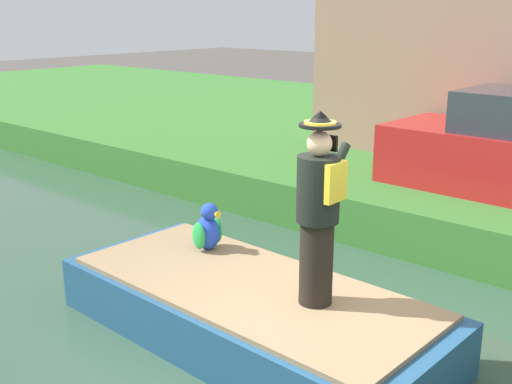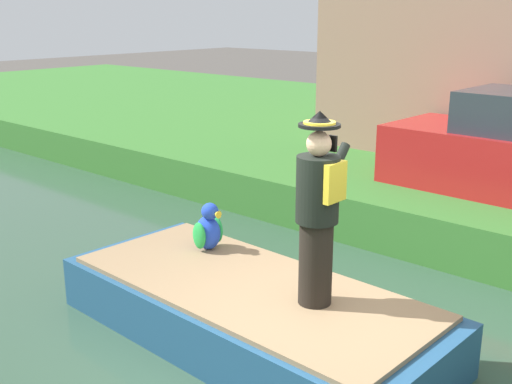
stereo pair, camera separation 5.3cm
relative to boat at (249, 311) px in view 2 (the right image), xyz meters
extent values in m
plane|color=#4C4742|center=(0.00, -0.93, -0.40)|extent=(80.00, 80.00, 0.00)
cube|color=#33513D|center=(0.00, -0.93, -0.35)|extent=(5.92, 48.00, 0.10)
cube|color=#23517A|center=(0.00, 0.00, -0.02)|extent=(1.91, 4.25, 0.56)
cube|color=#997A56|center=(0.00, 0.00, 0.28)|extent=(1.76, 3.91, 0.05)
cylinder|color=black|center=(0.10, -0.76, 0.72)|extent=(0.32, 0.32, 0.82)
cylinder|color=black|center=(0.10, -0.76, 1.44)|extent=(0.40, 0.40, 0.62)
cube|color=gold|center=(0.10, -0.95, 1.54)|extent=(0.28, 0.06, 0.36)
sphere|color=#DBA884|center=(0.10, -0.76, 1.86)|extent=(0.23, 0.23, 0.23)
cylinder|color=black|center=(0.10, -0.76, 2.03)|extent=(0.38, 0.38, 0.03)
cone|color=black|center=(0.10, -0.76, 2.10)|extent=(0.26, 0.26, 0.12)
cylinder|color=gold|center=(0.10, -0.76, 2.05)|extent=(0.29, 0.29, 0.02)
cylinder|color=black|center=(0.32, -0.80, 1.62)|extent=(0.38, 0.09, 0.43)
cube|color=black|center=(0.23, -0.82, 1.85)|extent=(0.03, 0.08, 0.15)
ellipsoid|color=blue|center=(0.41, 1.02, 0.51)|extent=(0.26, 0.32, 0.40)
sphere|color=blue|center=(0.41, 0.98, 0.78)|extent=(0.20, 0.20, 0.20)
cone|color=yellow|center=(0.41, 0.88, 0.77)|extent=(0.09, 0.09, 0.09)
ellipsoid|color=green|center=(0.27, 1.02, 0.51)|extent=(0.08, 0.20, 0.32)
ellipsoid|color=green|center=(0.55, 1.02, 0.51)|extent=(0.08, 0.20, 0.32)
camera|label=1|loc=(-4.45, -3.97, 3.01)|focal=44.26mm
camera|label=2|loc=(-4.41, -4.01, 3.01)|focal=44.26mm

